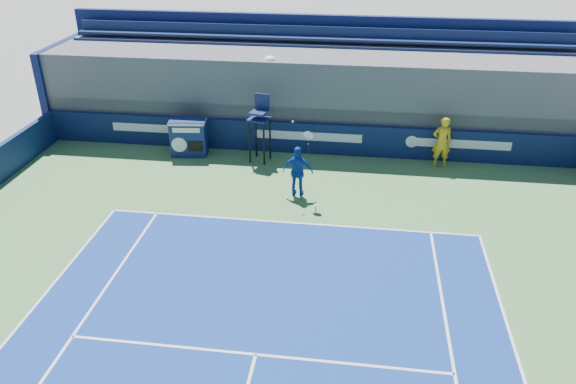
# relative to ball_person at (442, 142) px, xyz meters

# --- Properties ---
(ball_person) EXTENTS (0.73, 0.52, 1.87)m
(ball_person) POSITION_rel_ball_person_xyz_m (0.00, 0.00, 0.00)
(ball_person) COLOR gold
(ball_person) RESTS_ON apron
(back_hoarding) EXTENTS (20.40, 0.21, 1.20)m
(back_hoarding) POSITION_rel_ball_person_xyz_m (-4.79, 0.54, -0.35)
(back_hoarding) COLOR #0B1841
(back_hoarding) RESTS_ON ground
(match_clock) EXTENTS (1.39, 0.86, 1.40)m
(match_clock) POSITION_rel_ball_person_xyz_m (-9.18, -0.22, -0.20)
(match_clock) COLOR navy
(match_clock) RESTS_ON ground
(umpire_chair) EXTENTS (0.85, 0.85, 2.48)m
(umpire_chair) POSITION_rel_ball_person_xyz_m (-6.45, -0.36, 0.58)
(umpire_chair) COLOR black
(umpire_chair) RESTS_ON ground
(tennis_player) EXTENTS (1.01, 0.50, 2.57)m
(tennis_player) POSITION_rel_ball_person_xyz_m (-4.77, -2.86, -0.09)
(tennis_player) COLOR #123E9A
(tennis_player) RESTS_ON apron
(stadium_seating) EXTENTS (21.00, 4.05, 4.40)m
(stadium_seating) POSITION_rel_ball_person_xyz_m (-4.81, 2.59, 0.88)
(stadium_seating) COLOR #4F4F54
(stadium_seating) RESTS_ON ground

